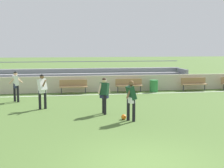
{
  "coord_description": "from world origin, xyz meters",
  "views": [
    {
      "loc": [
        -2.08,
        -7.51,
        3.08
      ],
      "look_at": [
        0.36,
        7.29,
        1.23
      ],
      "focal_mm": 49.37,
      "sensor_mm": 36.0,
      "label": 1
    }
  ],
  "objects_px": {
    "bench_near_wall_gap": "(129,84)",
    "player_white_challenging": "(42,88)",
    "bench_far_right": "(194,83)",
    "soccer_ball": "(124,117)",
    "player_dark_wide_right": "(131,97)",
    "player_white_trailing_run": "(16,84)",
    "trash_bin": "(154,86)",
    "bench_centre_sideline": "(73,85)",
    "player_dark_dropping_back": "(104,93)",
    "bleacher_stand": "(64,78)"
  },
  "relations": [
    {
      "from": "bench_near_wall_gap",
      "to": "player_dark_dropping_back",
      "type": "xyz_separation_m",
      "value": [
        -2.57,
        -6.36,
        0.44
      ]
    },
    {
      "from": "player_dark_wide_right",
      "to": "soccer_ball",
      "type": "distance_m",
      "value": 0.98
    },
    {
      "from": "bleacher_stand",
      "to": "bench_near_wall_gap",
      "type": "bearing_deg",
      "value": -31.83
    },
    {
      "from": "soccer_ball",
      "to": "bench_near_wall_gap",
      "type": "bearing_deg",
      "value": 75.87
    },
    {
      "from": "bench_far_right",
      "to": "trash_bin",
      "type": "bearing_deg",
      "value": -177.5
    },
    {
      "from": "player_dark_dropping_back",
      "to": "soccer_ball",
      "type": "distance_m",
      "value": 1.64
    },
    {
      "from": "bench_centre_sideline",
      "to": "soccer_ball",
      "type": "distance_m",
      "value": 7.8
    },
    {
      "from": "bench_centre_sideline",
      "to": "soccer_ball",
      "type": "height_order",
      "value": "bench_centre_sideline"
    },
    {
      "from": "bench_near_wall_gap",
      "to": "player_white_challenging",
      "type": "height_order",
      "value": "player_white_challenging"
    },
    {
      "from": "bleacher_stand",
      "to": "bench_centre_sideline",
      "type": "height_order",
      "value": "bleacher_stand"
    },
    {
      "from": "bench_centre_sideline",
      "to": "player_dark_wide_right",
      "type": "relative_size",
      "value": 1.07
    },
    {
      "from": "player_dark_dropping_back",
      "to": "player_white_trailing_run",
      "type": "bearing_deg",
      "value": 139.0
    },
    {
      "from": "bench_far_right",
      "to": "player_dark_dropping_back",
      "type": "distance_m",
      "value": 9.61
    },
    {
      "from": "bench_far_right",
      "to": "player_white_challenging",
      "type": "xyz_separation_m",
      "value": [
        -10.04,
        -4.77,
        0.49
      ]
    },
    {
      "from": "player_dark_wide_right",
      "to": "soccer_ball",
      "type": "bearing_deg",
      "value": 129.06
    },
    {
      "from": "bench_far_right",
      "to": "bench_near_wall_gap",
      "type": "bearing_deg",
      "value": 180.0
    },
    {
      "from": "player_white_trailing_run",
      "to": "bench_centre_sideline",
      "type": "bearing_deg",
      "value": 37.89
    },
    {
      "from": "player_white_trailing_run",
      "to": "trash_bin",
      "type": "bearing_deg",
      "value": 15.51
    },
    {
      "from": "player_white_trailing_run",
      "to": "soccer_ball",
      "type": "distance_m",
      "value": 7.2
    },
    {
      "from": "player_dark_wide_right",
      "to": "player_white_challenging",
      "type": "relative_size",
      "value": 0.98
    },
    {
      "from": "player_white_challenging",
      "to": "player_white_trailing_run",
      "type": "xyz_separation_m",
      "value": [
        -1.55,
        2.23,
        -0.01
      ]
    },
    {
      "from": "bench_near_wall_gap",
      "to": "player_white_challenging",
      "type": "distance_m",
      "value": 7.23
    },
    {
      "from": "player_dark_wide_right",
      "to": "player_white_challenging",
      "type": "xyz_separation_m",
      "value": [
        -3.75,
        3.11,
        0.03
      ]
    },
    {
      "from": "player_dark_dropping_back",
      "to": "player_white_challenging",
      "type": "distance_m",
      "value": 3.27
    },
    {
      "from": "player_dark_dropping_back",
      "to": "player_white_trailing_run",
      "type": "relative_size",
      "value": 0.97
    },
    {
      "from": "trash_bin",
      "to": "player_white_challenging",
      "type": "relative_size",
      "value": 0.47
    },
    {
      "from": "bench_centre_sideline",
      "to": "soccer_ball",
      "type": "xyz_separation_m",
      "value": [
        1.81,
        -7.58,
        -0.44
      ]
    },
    {
      "from": "bleacher_stand",
      "to": "trash_bin",
      "type": "xyz_separation_m",
      "value": [
        6.03,
        -2.81,
        -0.37
      ]
    },
    {
      "from": "player_dark_wide_right",
      "to": "player_white_challenging",
      "type": "distance_m",
      "value": 4.88
    },
    {
      "from": "bench_centre_sideline",
      "to": "player_white_trailing_run",
      "type": "distance_m",
      "value": 4.15
    },
    {
      "from": "trash_bin",
      "to": "soccer_ball",
      "type": "xyz_separation_m",
      "value": [
        -3.61,
        -7.45,
        -0.29
      ]
    },
    {
      "from": "bench_near_wall_gap",
      "to": "trash_bin",
      "type": "height_order",
      "value": "bench_near_wall_gap"
    },
    {
      "from": "bench_far_right",
      "to": "player_white_trailing_run",
      "type": "height_order",
      "value": "player_white_trailing_run"
    },
    {
      "from": "bleacher_stand",
      "to": "player_dark_dropping_back",
      "type": "relative_size",
      "value": 11.1
    },
    {
      "from": "bleacher_stand",
      "to": "bench_near_wall_gap",
      "type": "distance_m",
      "value": 5.1
    },
    {
      "from": "bench_near_wall_gap",
      "to": "player_white_trailing_run",
      "type": "distance_m",
      "value": 7.43
    },
    {
      "from": "player_dark_wide_right",
      "to": "player_white_trailing_run",
      "type": "bearing_deg",
      "value": 134.82
    },
    {
      "from": "bench_far_right",
      "to": "soccer_ball",
      "type": "bearing_deg",
      "value": -130.77
    },
    {
      "from": "soccer_ball",
      "to": "trash_bin",
      "type": "bearing_deg",
      "value": 64.17
    },
    {
      "from": "soccer_ball",
      "to": "player_white_trailing_run",
      "type": "bearing_deg",
      "value": 135.13
    },
    {
      "from": "player_white_trailing_run",
      "to": "player_dark_dropping_back",
      "type": "bearing_deg",
      "value": -41.0
    },
    {
      "from": "bleacher_stand",
      "to": "player_white_trailing_run",
      "type": "distance_m",
      "value": 5.86
    },
    {
      "from": "bleacher_stand",
      "to": "soccer_ball",
      "type": "bearing_deg",
      "value": -76.73
    },
    {
      "from": "player_dark_wide_right",
      "to": "player_white_trailing_run",
      "type": "distance_m",
      "value": 7.53
    },
    {
      "from": "bench_far_right",
      "to": "player_dark_dropping_back",
      "type": "height_order",
      "value": "player_dark_dropping_back"
    },
    {
      "from": "bench_near_wall_gap",
      "to": "soccer_ball",
      "type": "distance_m",
      "value": 7.83
    },
    {
      "from": "bench_far_right",
      "to": "player_dark_dropping_back",
      "type": "bearing_deg",
      "value": -138.52
    },
    {
      "from": "player_dark_dropping_back",
      "to": "player_dark_wide_right",
      "type": "bearing_deg",
      "value": -59.11
    },
    {
      "from": "bench_far_right",
      "to": "bench_near_wall_gap",
      "type": "relative_size",
      "value": 1.0
    },
    {
      "from": "player_dark_dropping_back",
      "to": "player_white_challenging",
      "type": "xyz_separation_m",
      "value": [
        -2.85,
        1.6,
        0.05
      ]
    }
  ]
}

